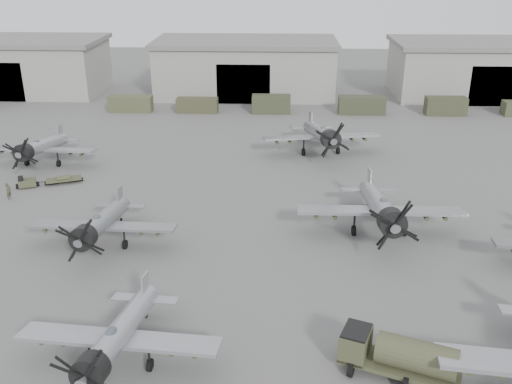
# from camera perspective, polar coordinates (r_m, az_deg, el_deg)

# --- Properties ---
(ground) EXTENTS (220.00, 220.00, 0.00)m
(ground) POSITION_cam_1_polar(r_m,az_deg,el_deg) (37.87, -6.40, -11.97)
(ground) COLOR #5B5B59
(ground) RESTS_ON ground
(hangar_left) EXTENTS (29.00, 14.80, 8.70)m
(hangar_left) POSITION_cam_1_polar(r_m,az_deg,el_deg) (103.70, -22.97, 11.60)
(hangar_left) COLOR gray
(hangar_left) RESTS_ON ground
(hangar_center) EXTENTS (29.00, 14.80, 8.70)m
(hangar_center) POSITION_cam_1_polar(r_m,az_deg,el_deg) (94.36, -1.04, 12.41)
(hangar_center) COLOR gray
(hangar_center) RESTS_ON ground
(hangar_right) EXTENTS (29.00, 14.80, 8.70)m
(hangar_right) POSITION_cam_1_polar(r_m,az_deg,el_deg) (99.70, 21.80, 11.39)
(hangar_right) COLOR gray
(hangar_right) RESTS_ON ground
(support_truck_2) EXTENTS (6.29, 2.20, 2.27)m
(support_truck_2) POSITION_cam_1_polar(r_m,az_deg,el_deg) (85.95, -12.43, 8.62)
(support_truck_2) COLOR #46482F
(support_truck_2) RESTS_ON ground
(support_truck_3) EXTENTS (5.95, 2.20, 2.03)m
(support_truck_3) POSITION_cam_1_polar(r_m,az_deg,el_deg) (84.06, -5.89, 8.64)
(support_truck_3) COLOR #3C3C27
(support_truck_3) RESTS_ON ground
(support_truck_4) EXTENTS (5.51, 2.20, 2.57)m
(support_truck_4) POSITION_cam_1_polar(r_m,az_deg,el_deg) (83.18, 1.53, 8.79)
(support_truck_4) COLOR #353B26
(support_truck_4) RESTS_ON ground
(support_truck_5) EXTENTS (6.64, 2.20, 2.53)m
(support_truck_5) POSITION_cam_1_polar(r_m,az_deg,el_deg) (84.04, 10.52, 8.54)
(support_truck_5) COLOR #343925
(support_truck_5) RESTS_ON ground
(support_truck_6) EXTENTS (5.70, 2.20, 2.52)m
(support_truck_6) POSITION_cam_1_polar(r_m,az_deg,el_deg) (86.54, 18.43, 8.17)
(support_truck_6) COLOR #373A26
(support_truck_6) RESTS_ON ground
(aircraft_near_1) EXTENTS (11.51, 10.36, 4.58)m
(aircraft_near_1) POSITION_cam_1_polar(r_m,az_deg,el_deg) (33.06, -13.80, -13.97)
(aircraft_near_1) COLOR #9FA2A8
(aircraft_near_1) RESTS_ON ground
(aircraft_mid_1) EXTENTS (11.69, 10.52, 4.68)m
(aircraft_mid_1) POSITION_cam_1_polar(r_m,az_deg,el_deg) (45.77, -15.32, -3.10)
(aircraft_mid_1) COLOR gray
(aircraft_mid_1) RESTS_ON ground
(aircraft_mid_2) EXTENTS (13.59, 12.23, 5.46)m
(aircraft_mid_2) POSITION_cam_1_polar(r_m,az_deg,el_deg) (47.02, 12.43, -1.60)
(aircraft_mid_2) COLOR #95979D
(aircraft_mid_2) RESTS_ON ground
(aircraft_far_0) EXTENTS (11.86, 10.68, 4.74)m
(aircraft_far_0) POSITION_cam_1_polar(r_m,az_deg,el_deg) (65.67, -20.81, 4.19)
(aircraft_far_0) COLOR #999DA2
(aircraft_far_0) RESTS_ON ground
(aircraft_far_1) EXTENTS (13.52, 12.17, 5.37)m
(aircraft_far_1) POSITION_cam_1_polar(r_m,az_deg,el_deg) (65.35, 6.60, 5.74)
(aircraft_far_1) COLOR gray
(aircraft_far_1) RESTS_ON ground
(fuel_tanker) EXTENTS (6.79, 4.34, 2.49)m
(fuel_tanker) POSITION_cam_1_polar(r_m,az_deg,el_deg) (33.05, 14.07, -15.45)
(fuel_tanker) COLOR #42442C
(fuel_tanker) RESTS_ON ground
(tug_trailer) EXTENTS (5.96, 3.29, 1.20)m
(tug_trailer) POSITION_cam_1_polar(r_m,az_deg,el_deg) (60.65, -20.68, 0.99)
(tug_trailer) COLOR #41432C
(tug_trailer) RESTS_ON ground
(ground_crew) EXTENTS (0.45, 0.64, 1.65)m
(ground_crew) POSITION_cam_1_polar(r_m,az_deg,el_deg) (58.32, -23.52, 0.08)
(ground_crew) COLOR #40442D
(ground_crew) RESTS_ON ground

